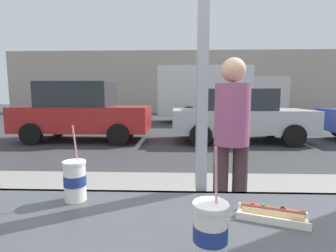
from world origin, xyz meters
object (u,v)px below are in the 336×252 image
object	(u,v)px
parked_car_red	(83,112)
pedestrian	(231,135)
box_truck	(217,92)
hotdog_tray_near	(272,214)
soda_cup_right	(75,180)
parked_car_silver	(238,115)
soda_cup_left	(210,232)

from	to	relation	value
parked_car_red	pedestrian	xyz separation A→B (m)	(3.52, -5.65, 0.16)
parked_car_red	box_truck	world-z (taller)	box_truck
parked_car_red	pedestrian	bearing A→B (deg)	-58.11
hotdog_tray_near	pedestrian	distance (m)	1.44
box_truck	soda_cup_right	bearing A→B (deg)	-101.50
soda_cup_right	pedestrian	world-z (taller)	pedestrian
parked_car_red	parked_car_silver	distance (m)	4.93
pedestrian	hotdog_tray_near	bearing A→B (deg)	-95.99
parked_car_red	parked_car_silver	bearing A→B (deg)	-0.00
soda_cup_left	parked_car_silver	size ratio (longest dim) A/B	0.08
hotdog_tray_near	parked_car_red	size ratio (longest dim) A/B	0.07
hotdog_tray_near	pedestrian	world-z (taller)	pedestrian
box_truck	pedestrian	distance (m)	11.39
hotdog_tray_near	parked_car_silver	distance (m)	7.25
soda_cup_right	hotdog_tray_near	distance (m)	0.82
pedestrian	soda_cup_right	bearing A→B (deg)	-126.64
hotdog_tray_near	parked_car_red	bearing A→B (deg)	115.44
parked_car_silver	pedestrian	size ratio (longest dim) A/B	2.56
parked_car_silver	box_truck	bearing A→B (deg)	88.03
pedestrian	parked_car_red	bearing A→B (deg)	121.89
parked_car_red	pedestrian	distance (m)	6.66
soda_cup_right	parked_car_red	size ratio (longest dim) A/B	0.08
hotdog_tray_near	pedestrian	xyz separation A→B (m)	(0.15, 1.43, 0.08)
soda_cup_right	parked_car_silver	distance (m)	7.33
hotdog_tray_near	parked_car_silver	world-z (taller)	parked_car_silver
pedestrian	box_truck	bearing A→B (deg)	81.91
soda_cup_right	soda_cup_left	bearing A→B (deg)	-36.77
pedestrian	soda_cup_left	bearing A→B (deg)	-103.78
parked_car_silver	soda_cup_right	bearing A→B (deg)	-108.79
box_truck	pedestrian	xyz separation A→B (m)	(-1.60, -11.27, -0.50)
parked_car_red	soda_cup_right	bearing A→B (deg)	-69.67
hotdog_tray_near	box_truck	size ratio (longest dim) A/B	0.04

